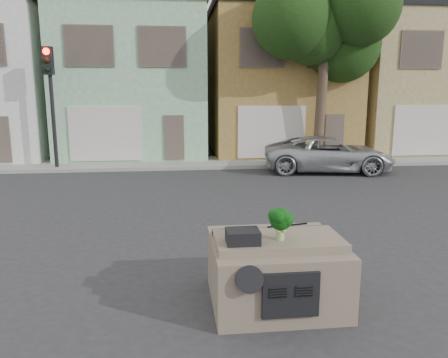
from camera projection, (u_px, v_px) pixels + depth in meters
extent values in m
plane|color=#303033|center=(245.00, 239.00, 9.90)|extent=(120.00, 120.00, 0.00)
cube|color=gray|center=(208.00, 162.00, 20.11)|extent=(40.00, 3.00, 0.15)
cube|color=#94CA9E|center=(135.00, 82.00, 22.89)|extent=(7.20, 8.20, 7.55)
cube|color=olive|center=(275.00, 82.00, 23.73)|extent=(7.20, 8.20, 7.55)
cube|color=tan|center=(405.00, 83.00, 24.57)|extent=(7.20, 8.20, 7.55)
imported|color=#AFB2B6|center=(328.00, 172.00, 18.25)|extent=(5.62, 3.28, 1.47)
cube|color=black|center=(52.00, 110.00, 17.93)|extent=(0.40, 0.40, 5.10)
cube|color=#1A3811|center=(322.00, 69.00, 19.17)|extent=(4.40, 4.00, 8.50)
cube|color=#776755|center=(275.00, 268.00, 6.87)|extent=(2.00, 1.80, 1.12)
cube|color=black|center=(243.00, 236.00, 6.33)|extent=(0.48, 0.38, 0.20)
cube|color=black|center=(288.00, 225.00, 7.16)|extent=(0.69, 0.15, 0.02)
cube|color=#09350A|center=(280.00, 224.00, 6.45)|extent=(0.43, 0.43, 0.50)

